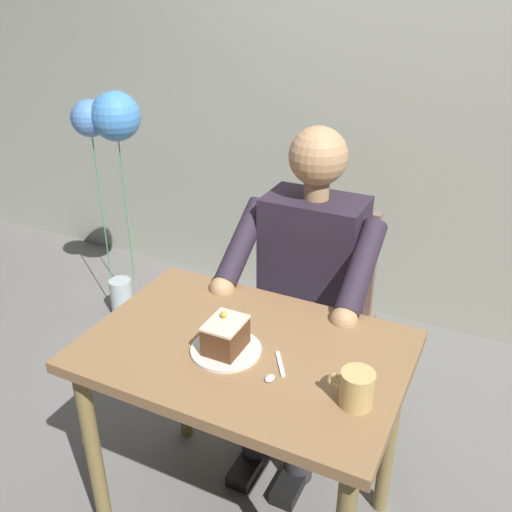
{
  "coord_description": "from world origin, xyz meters",
  "views": [
    {
      "loc": [
        -0.63,
        1.2,
        1.75
      ],
      "look_at": [
        0.01,
        -0.1,
        1.0
      ],
      "focal_mm": 39.59,
      "sensor_mm": 36.0,
      "label": 1
    }
  ],
  "objects_px": {
    "dessert_spoon": "(275,371)",
    "dining_table": "(245,376)",
    "coffee_cup": "(356,388)",
    "balloon_display": "(110,146)",
    "chair": "(318,309)",
    "cake_slice": "(226,335)",
    "seated_person": "(304,294)"
  },
  "relations": [
    {
      "from": "seated_person",
      "to": "dessert_spoon",
      "type": "height_order",
      "value": "seated_person"
    },
    {
      "from": "seated_person",
      "to": "balloon_display",
      "type": "relative_size",
      "value": 1.03
    },
    {
      "from": "chair",
      "to": "coffee_cup",
      "type": "distance_m",
      "value": 0.88
    },
    {
      "from": "cake_slice",
      "to": "chair",
      "type": "bearing_deg",
      "value": -93.05
    },
    {
      "from": "dessert_spoon",
      "to": "balloon_display",
      "type": "xyz_separation_m",
      "value": [
        1.32,
        -0.97,
        0.21
      ]
    },
    {
      "from": "seated_person",
      "to": "cake_slice",
      "type": "relative_size",
      "value": 10.07
    },
    {
      "from": "dining_table",
      "to": "cake_slice",
      "type": "distance_m",
      "value": 0.18
    },
    {
      "from": "chair",
      "to": "coffee_cup",
      "type": "xyz_separation_m",
      "value": [
        -0.37,
        0.75,
        0.29
      ]
    },
    {
      "from": "dining_table",
      "to": "balloon_display",
      "type": "xyz_separation_m",
      "value": [
        1.19,
        -0.9,
        0.33
      ]
    },
    {
      "from": "dining_table",
      "to": "seated_person",
      "type": "height_order",
      "value": "seated_person"
    },
    {
      "from": "dining_table",
      "to": "cake_slice",
      "type": "xyz_separation_m",
      "value": [
        0.04,
        0.05,
        0.17
      ]
    },
    {
      "from": "dessert_spoon",
      "to": "balloon_display",
      "type": "distance_m",
      "value": 1.65
    },
    {
      "from": "chair",
      "to": "dessert_spoon",
      "type": "relative_size",
      "value": 6.63
    },
    {
      "from": "dining_table",
      "to": "seated_person",
      "type": "distance_m",
      "value": 0.48
    },
    {
      "from": "dining_table",
      "to": "seated_person",
      "type": "xyz_separation_m",
      "value": [
        0.0,
        -0.48,
        0.03
      ]
    },
    {
      "from": "dining_table",
      "to": "dessert_spoon",
      "type": "distance_m",
      "value": 0.19
    },
    {
      "from": "balloon_display",
      "to": "seated_person",
      "type": "bearing_deg",
      "value": 160.84
    },
    {
      "from": "balloon_display",
      "to": "dessert_spoon",
      "type": "bearing_deg",
      "value": 143.78
    },
    {
      "from": "cake_slice",
      "to": "dessert_spoon",
      "type": "bearing_deg",
      "value": 170.94
    },
    {
      "from": "chair",
      "to": "coffee_cup",
      "type": "relative_size",
      "value": 7.43
    },
    {
      "from": "seated_person",
      "to": "cake_slice",
      "type": "bearing_deg",
      "value": 85.97
    },
    {
      "from": "seated_person",
      "to": "dining_table",
      "type": "bearing_deg",
      "value": 90.0
    },
    {
      "from": "dining_table",
      "to": "balloon_display",
      "type": "relative_size",
      "value": 0.76
    },
    {
      "from": "dessert_spoon",
      "to": "dining_table",
      "type": "bearing_deg",
      "value": -28.88
    },
    {
      "from": "seated_person",
      "to": "balloon_display",
      "type": "height_order",
      "value": "seated_person"
    },
    {
      "from": "coffee_cup",
      "to": "balloon_display",
      "type": "relative_size",
      "value": 0.1
    },
    {
      "from": "chair",
      "to": "cake_slice",
      "type": "relative_size",
      "value": 7.2
    },
    {
      "from": "dining_table",
      "to": "seated_person",
      "type": "bearing_deg",
      "value": -90.0
    },
    {
      "from": "cake_slice",
      "to": "dessert_spoon",
      "type": "distance_m",
      "value": 0.18
    },
    {
      "from": "coffee_cup",
      "to": "dessert_spoon",
      "type": "xyz_separation_m",
      "value": [
        0.24,
        -0.02,
        -0.05
      ]
    },
    {
      "from": "cake_slice",
      "to": "coffee_cup",
      "type": "bearing_deg",
      "value": 173.12
    },
    {
      "from": "chair",
      "to": "dessert_spoon",
      "type": "bearing_deg",
      "value": 100.16
    }
  ]
}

